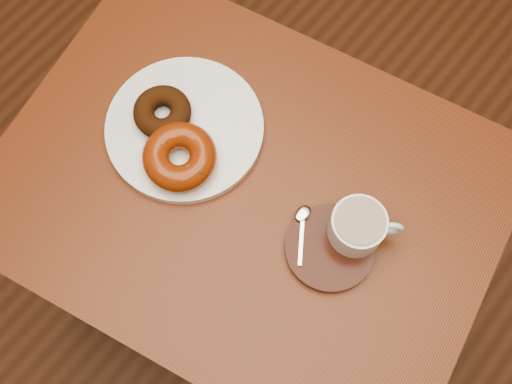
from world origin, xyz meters
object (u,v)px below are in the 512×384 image
Objects in this scene: donut_plate at (185,128)px; coffee_cup at (359,226)px; cafe_table at (247,212)px; saucer at (330,248)px.

coffee_cup reaches higher than donut_plate.
coffee_cup is (0.18, 0.05, 0.16)m from cafe_table.
donut_plate is at bearing 150.82° from coffee_cup.
saucer is at bearing -9.32° from cafe_table.
saucer is 1.36× the size of coffee_cup.
saucer reaches higher than cafe_table.
saucer is at bearing -1.70° from donut_plate.
saucer is (0.16, 0.01, 0.12)m from cafe_table.
coffee_cup is (0.32, 0.03, 0.04)m from donut_plate.
cafe_table is 0.20m from saucer.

